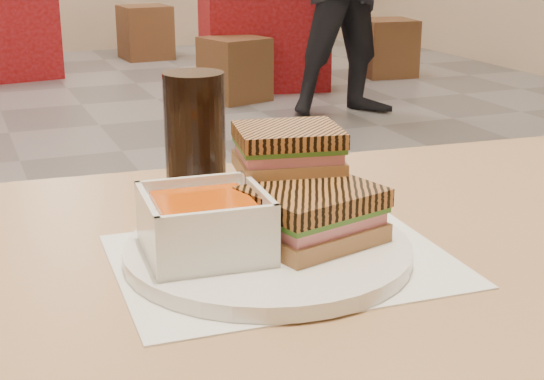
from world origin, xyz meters
name	(u,v)px	position (x,y,z in m)	size (l,w,h in m)	color
main_table	(291,357)	(0.03, -2.01, 0.64)	(1.25, 0.79, 0.75)	#A87B55
tray_liner	(283,261)	(0.02, -2.02, 0.75)	(0.34, 0.27, 0.00)	white
plate	(268,251)	(0.00, -2.01, 0.76)	(0.28, 0.28, 0.02)	white
soup_bowl	(205,226)	(-0.06, -2.01, 0.79)	(0.12, 0.12, 0.06)	white
panini_lower	(313,214)	(0.05, -2.01, 0.79)	(0.14, 0.13, 0.05)	#B2824B
panini_upper	(288,149)	(0.05, -1.94, 0.84)	(0.12, 0.11, 0.05)	#B2824B
cola_glass	(195,137)	(-0.01, -1.80, 0.83)	(0.07, 0.07, 0.15)	black
bg_table_1	(262,33)	(1.85, 2.75, 0.37)	(0.98, 0.98, 0.74)	maroon
bg_chair_1l	(235,69)	(1.47, 2.27, 0.21)	(0.46, 0.46, 0.41)	brown
bg_chair_1r	(387,48)	(2.88, 2.73, 0.22)	(0.42, 0.42, 0.43)	brown
bg_chair_2l	(0,47)	(0.11, 3.72, 0.24)	(0.45, 0.45, 0.47)	brown
bg_chair_2r	(145,32)	(1.36, 4.30, 0.23)	(0.43, 0.43, 0.46)	brown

